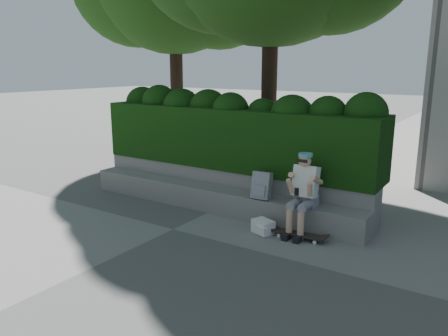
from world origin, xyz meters
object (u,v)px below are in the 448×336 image
Objects in this scene: person at (304,190)px; skateboard at (298,234)px; backpack_ground at (263,227)px; backpack_plaid at (262,185)px.

person reaches higher than skateboard.
backpack_ground is (-0.56, -0.36, -0.64)m from person.
person is at bearing -10.10° from backpack_plaid.
skateboard is 0.61m from backpack_ground.
backpack_ground is at bearing -175.84° from skateboard.
person is at bearing 54.68° from backpack_ground.
skateboard is 2.50× the size of backpack_ground.
skateboard is at bearing 30.61° from backpack_ground.
skateboard is at bearing -25.97° from backpack_plaid.
person is 1.56× the size of skateboard.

